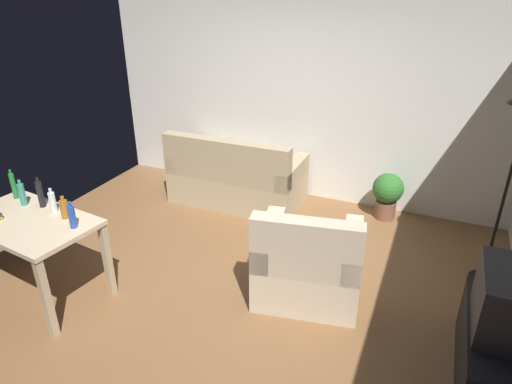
{
  "coord_description": "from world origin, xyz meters",
  "views": [
    {
      "loc": [
        1.63,
        -3.09,
        2.61
      ],
      "look_at": [
        0.1,
        0.5,
        0.75
      ],
      "focal_mm": 31.42,
      "sensor_mm": 36.0,
      "label": 1
    }
  ],
  "objects": [
    {
      "name": "couch",
      "position": [
        -0.64,
        1.59,
        0.31
      ],
      "size": [
        1.62,
        0.84,
        0.92
      ],
      "rotation": [
        0.0,
        0.0,
        3.14
      ],
      "color": "tan",
      "rests_on": "ground_plane"
    },
    {
      "name": "tv_stand",
      "position": [
        2.25,
        -0.29,
        0.24
      ],
      "size": [
        0.44,
        1.1,
        0.48
      ],
      "rotation": [
        0.0,
        0.0,
        1.57
      ],
      "color": "black",
      "rests_on": "ground_plane"
    },
    {
      "name": "bottle_blue",
      "position": [
        -1.01,
        -0.73,
        0.86
      ],
      "size": [
        0.06,
        0.06,
        0.23
      ],
      "color": "#2347A3",
      "rests_on": "desk"
    },
    {
      "name": "bottle_tall",
      "position": [
        -1.72,
        -0.59,
        0.87
      ],
      "size": [
        0.06,
        0.06,
        0.25
      ],
      "color": "teal",
      "rests_on": "desk"
    },
    {
      "name": "bottle_clear",
      "position": [
        -1.36,
        -0.59,
        0.86
      ],
      "size": [
        0.06,
        0.06,
        0.22
      ],
      "color": "silver",
      "rests_on": "desk"
    },
    {
      "name": "tv",
      "position": [
        2.25,
        -0.29,
        0.7
      ],
      "size": [
        0.41,
        0.6,
        0.44
      ],
      "rotation": [
        0.0,
        0.0,
        1.57
      ],
      "color": "#2D2D33",
      "rests_on": "tv_stand"
    },
    {
      "name": "bottle_green",
      "position": [
        -1.9,
        -0.52,
        0.89
      ],
      "size": [
        0.05,
        0.05,
        0.29
      ],
      "color": "#1E722D",
      "rests_on": "desk"
    },
    {
      "name": "ground_plane",
      "position": [
        0.0,
        0.0,
        -0.01
      ],
      "size": [
        5.2,
        4.4,
        0.02
      ],
      "primitive_type": "cube",
      "color": "brown"
    },
    {
      "name": "desk",
      "position": [
        -1.48,
        -0.79,
        0.65
      ],
      "size": [
        1.28,
        0.85,
        0.76
      ],
      "rotation": [
        0.0,
        0.0,
        -0.13
      ],
      "color": "#C6B28E",
      "rests_on": "ground_plane"
    },
    {
      "name": "armchair",
      "position": [
        0.76,
        0.13,
        0.32
      ],
      "size": [
        1.03,
        0.99,
        0.92
      ],
      "rotation": [
        0.0,
        0.0,
        3.32
      ],
      "color": "beige",
      "rests_on": "ground_plane"
    },
    {
      "name": "bottle_dark",
      "position": [
        -1.53,
        -0.55,
        0.89
      ],
      "size": [
        0.05,
        0.05,
        0.29
      ],
      "color": "black",
      "rests_on": "desk"
    },
    {
      "name": "wall_rear",
      "position": [
        0.0,
        2.2,
        1.35
      ],
      "size": [
        5.2,
        0.1,
        2.7
      ],
      "primitive_type": "cube",
      "color": "silver",
      "rests_on": "ground_plane"
    },
    {
      "name": "bottle_amber",
      "position": [
        -1.19,
        -0.63,
        0.85
      ],
      "size": [
        0.07,
        0.07,
        0.2
      ],
      "color": "#9E6019",
      "rests_on": "desk"
    },
    {
      "name": "potted_plant",
      "position": [
        1.19,
        1.9,
        0.33
      ],
      "size": [
        0.36,
        0.36,
        0.57
      ],
      "color": "brown",
      "rests_on": "ground_plane"
    }
  ]
}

